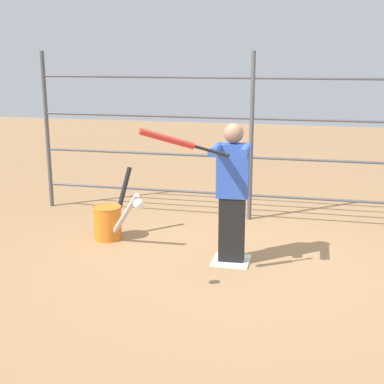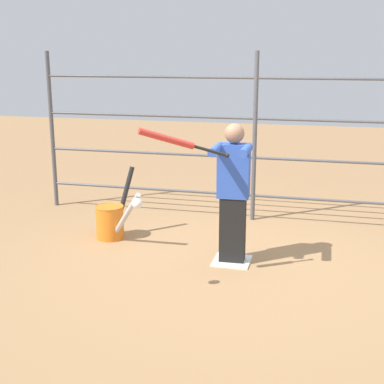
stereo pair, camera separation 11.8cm
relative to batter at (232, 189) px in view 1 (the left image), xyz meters
name	(u,v)px [view 1 (the left image)]	position (x,y,z in m)	size (l,w,h in m)	color
ground_plane	(231,261)	(0.00, -0.02, -0.82)	(24.00, 24.00, 0.00)	#9E754C
home_plate	(231,260)	(0.00, -0.02, -0.81)	(0.40, 0.40, 0.02)	white
fence_backstop	(251,138)	(0.00, -1.62, 0.31)	(6.01, 0.06, 2.26)	#4C4C51
batter	(232,189)	(0.00, 0.00, 0.00)	(0.39, 0.52, 1.53)	black
baseball_bat_swinging	(175,141)	(0.44, 0.70, 0.61)	(0.77, 0.55, 0.34)	black
softball_in_flight	(138,204)	(0.69, 1.06, 0.09)	(0.10, 0.10, 0.10)	white
bat_bucket	(109,221)	(1.58, -0.42, -0.59)	(0.73, 0.75, 0.86)	orange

